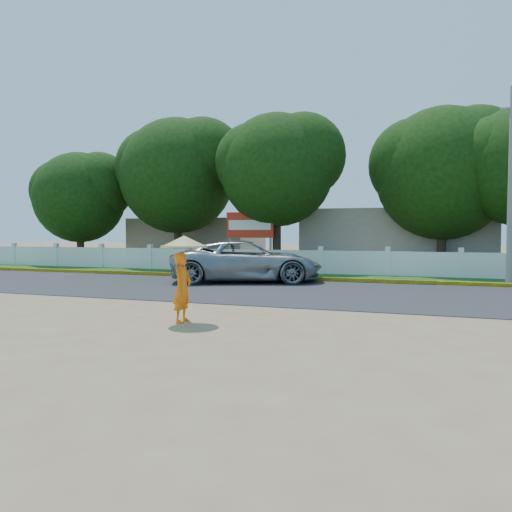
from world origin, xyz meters
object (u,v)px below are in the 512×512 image
(vehicle, at_px, (246,261))
(monk_with_parasol, at_px, (183,266))
(billboard, at_px, (250,228))
(utility_pole, at_px, (512,187))

(vehicle, relative_size, monk_with_parasol, 3.06)
(monk_with_parasol, relative_size, billboard, 0.65)
(utility_pole, xyz_separation_m, vehicle, (-9.61, -1.98, -2.81))
(utility_pole, relative_size, billboard, 2.46)
(utility_pole, bearing_deg, billboard, 163.20)
(utility_pole, bearing_deg, vehicle, -168.37)
(utility_pole, height_order, monk_with_parasol, utility_pole)
(vehicle, height_order, monk_with_parasol, monk_with_parasol)
(utility_pole, xyz_separation_m, monk_with_parasol, (-7.98, -10.49, -2.38))
(monk_with_parasol, height_order, billboard, billboard)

